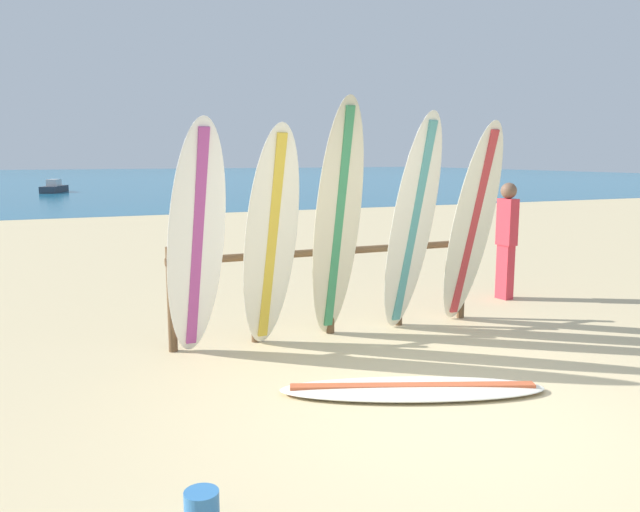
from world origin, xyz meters
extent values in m
plane|color=#D3BC8C|center=(0.00, 0.00, 0.00)|extent=(120.00, 120.00, 0.00)
cube|color=#196B93|center=(0.00, 58.00, 0.00)|extent=(120.00, 80.00, 0.01)
cylinder|color=brown|center=(-1.68, 2.58, 0.54)|extent=(0.09, 0.09, 1.08)
cylinder|color=brown|center=(-0.81, 2.58, 0.54)|extent=(0.09, 0.09, 1.08)
cylinder|color=brown|center=(0.07, 2.58, 0.54)|extent=(0.09, 0.09, 1.08)
cylinder|color=brown|center=(0.94, 2.58, 0.54)|extent=(0.09, 0.09, 1.08)
cylinder|color=brown|center=(1.81, 2.58, 0.54)|extent=(0.09, 0.09, 1.08)
cylinder|color=brown|center=(0.07, 2.58, 0.93)|extent=(3.60, 0.08, 0.08)
ellipsoid|color=white|center=(-1.49, 2.22, 1.17)|extent=(0.63, 0.79, 2.33)
cube|color=#A53F8C|center=(-1.49, 2.22, 1.17)|extent=(0.17, 0.70, 2.15)
ellipsoid|color=white|center=(-0.76, 2.18, 1.14)|extent=(0.56, 0.78, 2.29)
cube|color=gold|center=(-0.76, 2.18, 1.14)|extent=(0.12, 0.72, 2.11)
ellipsoid|color=beige|center=(0.02, 2.31, 1.29)|extent=(0.52, 0.66, 2.58)
cube|color=#388C59|center=(0.02, 2.31, 1.29)|extent=(0.10, 0.62, 2.37)
ellipsoid|color=white|center=(0.87, 2.21, 1.22)|extent=(0.60, 0.77, 2.44)
cube|color=teal|center=(0.87, 2.21, 1.22)|extent=(0.15, 0.69, 2.25)
ellipsoid|color=silver|center=(1.65, 2.20, 1.18)|extent=(0.58, 0.90, 2.36)
cube|color=#B73338|center=(1.65, 2.20, 1.18)|extent=(0.16, 0.81, 2.17)
ellipsoid|color=white|center=(-0.04, 0.65, 0.04)|extent=(2.30, 1.36, 0.07)
cube|color=#CC5933|center=(-0.04, 0.65, 0.04)|extent=(1.95, 0.85, 0.08)
cube|color=#D8333F|center=(3.00, 3.22, 0.38)|extent=(0.16, 0.23, 0.76)
cube|color=#D8333F|center=(3.00, 3.22, 1.07)|extent=(0.19, 0.28, 0.64)
sphere|color=brown|center=(3.00, 3.22, 1.50)|extent=(0.22, 0.22, 0.22)
cube|color=#333842|center=(-2.62, 33.79, 0.18)|extent=(1.52, 2.55, 0.35)
cube|color=silver|center=(-2.62, 33.79, 0.54)|extent=(0.81, 1.00, 0.36)
cylinder|color=#3372B2|center=(-2.09, -0.61, 0.10)|extent=(0.19, 0.19, 0.21)
camera|label=1|loc=(-2.73, -3.72, 1.97)|focal=35.51mm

